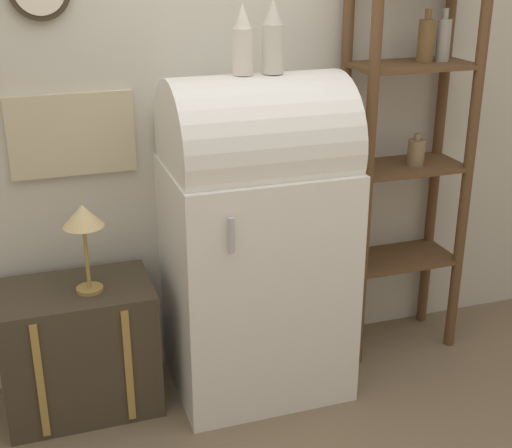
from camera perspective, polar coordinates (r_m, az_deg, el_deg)
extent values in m
plane|color=#7A664C|center=(3.22, 1.48, -14.62)|extent=(12.00, 12.00, 0.00)
cube|color=beige|center=(3.19, -1.87, 11.63)|extent=(7.00, 0.05, 2.70)
cube|color=#C6B793|center=(3.07, -14.51, 6.91)|extent=(0.52, 0.02, 0.35)
cube|color=white|center=(3.15, 0.02, -4.36)|extent=(0.75, 0.60, 1.05)
cylinder|color=white|center=(2.94, 0.02, 6.43)|extent=(0.73, 0.57, 0.57)
cylinder|color=#B7B7BC|center=(2.67, -1.98, -0.92)|extent=(0.02, 0.02, 0.14)
cube|color=#423828|center=(3.19, -13.90, -9.61)|extent=(0.63, 0.41, 0.57)
cube|color=#AD8942|center=(3.01, -16.88, -12.00)|extent=(0.03, 0.01, 0.51)
cube|color=#AD8942|center=(3.02, -10.16, -11.16)|extent=(0.03, 0.01, 0.51)
cylinder|color=brown|center=(3.18, 8.93, 3.63)|extent=(0.05, 0.05, 1.87)
cylinder|color=brown|center=(3.44, 16.63, 4.36)|extent=(0.05, 0.05, 1.87)
cylinder|color=brown|center=(3.40, 6.89, 4.96)|extent=(0.05, 0.05, 1.87)
cylinder|color=brown|center=(3.65, 14.28, 5.58)|extent=(0.05, 0.05, 1.87)
cube|color=brown|center=(3.57, 11.21, -2.68)|extent=(0.55, 0.30, 0.02)
cube|color=brown|center=(3.41, 11.78, 4.52)|extent=(0.55, 0.30, 0.02)
cube|color=brown|center=(3.31, 12.40, 12.30)|extent=(0.55, 0.30, 0.02)
cylinder|color=#7F6647|center=(3.39, 12.68, 5.59)|extent=(0.08, 0.08, 0.12)
cylinder|color=#7F6647|center=(3.37, 12.78, 6.83)|extent=(0.03, 0.03, 0.03)
cylinder|color=brown|center=(3.32, 13.45, 14.03)|extent=(0.07, 0.07, 0.18)
cylinder|color=brown|center=(3.31, 13.62, 15.99)|extent=(0.03, 0.03, 0.05)
cylinder|color=#9E998E|center=(3.38, 14.76, 14.03)|extent=(0.06, 0.06, 0.18)
cylinder|color=#9E998E|center=(3.37, 14.95, 15.97)|extent=(0.03, 0.03, 0.05)
cylinder|color=silver|center=(2.85, -1.07, 13.63)|extent=(0.08, 0.08, 0.18)
cone|color=silver|center=(2.83, -1.09, 16.37)|extent=(0.07, 0.07, 0.10)
cylinder|color=beige|center=(2.87, 1.35, 13.82)|extent=(0.09, 0.09, 0.19)
cone|color=beige|center=(2.86, 1.38, 16.71)|extent=(0.07, 0.07, 0.10)
cylinder|color=#AD8942|center=(3.02, -13.16, -5.08)|extent=(0.11, 0.11, 0.02)
cylinder|color=#AD8942|center=(2.96, -13.39, -2.60)|extent=(0.02, 0.02, 0.27)
cone|color=#DBC184|center=(2.89, -13.70, 0.66)|extent=(0.16, 0.16, 0.09)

